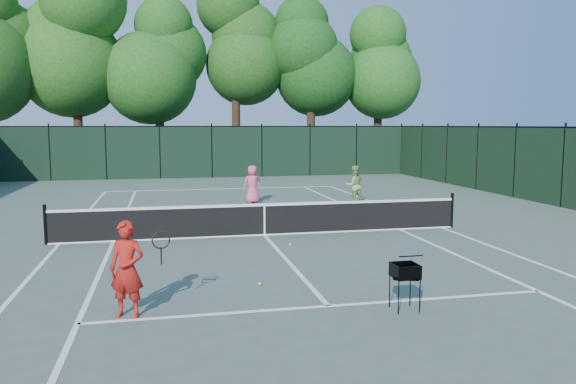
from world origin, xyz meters
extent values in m
plane|color=#49594D|center=(0.00, 0.00, 0.00)|extent=(90.00, 90.00, 0.00)
cube|color=white|center=(-5.49, 0.00, 0.00)|extent=(0.10, 23.77, 0.01)
cube|color=white|center=(5.49, 0.00, 0.00)|extent=(0.10, 23.77, 0.01)
cube|color=white|center=(-4.12, 0.00, 0.00)|extent=(0.10, 23.77, 0.01)
cube|color=white|center=(4.12, 0.00, 0.00)|extent=(0.10, 23.77, 0.01)
cube|color=white|center=(0.00, 11.88, 0.00)|extent=(10.97, 0.10, 0.01)
cube|color=white|center=(0.00, -6.40, 0.00)|extent=(8.23, 0.10, 0.01)
cube|color=white|center=(0.00, 6.40, 0.00)|extent=(8.23, 0.10, 0.01)
cube|color=white|center=(0.00, 0.00, 0.00)|extent=(0.10, 12.80, 0.01)
cube|color=black|center=(0.00, 0.00, 0.46)|extent=(11.60, 0.03, 0.85)
cube|color=white|center=(0.00, 0.00, 0.88)|extent=(11.60, 0.05, 0.07)
cube|color=white|center=(0.00, 0.00, 0.02)|extent=(11.60, 0.05, 0.04)
cube|color=white|center=(0.00, 0.00, 0.46)|extent=(0.05, 0.04, 0.91)
cylinder|color=black|center=(-5.80, 0.00, 0.53)|extent=(0.09, 0.09, 1.06)
cylinder|color=black|center=(5.80, 0.00, 0.53)|extent=(0.09, 0.09, 1.06)
cube|color=black|center=(0.00, 18.00, 1.50)|extent=(24.00, 0.05, 3.00)
cylinder|color=black|center=(-8.00, 22.00, 2.40)|extent=(0.56, 0.56, 4.80)
ellipsoid|color=#1C4D16|center=(-8.00, 22.00, 8.71)|extent=(6.80, 6.80, 10.54)
cylinder|color=black|center=(-3.00, 21.80, 2.15)|extent=(0.56, 0.56, 4.30)
ellipsoid|color=#184B15|center=(-3.00, 21.80, 7.75)|extent=(6.00, 6.00, 9.30)
cylinder|color=black|center=(2.00, 22.30, 2.50)|extent=(0.56, 0.56, 5.00)
ellipsoid|color=#1A4614|center=(2.00, 22.30, 9.03)|extent=(7.00, 7.00, 10.85)
cylinder|color=black|center=(7.00, 21.60, 2.30)|extent=(0.56, 0.56, 4.60)
ellipsoid|color=#124013|center=(7.00, 21.60, 8.16)|extent=(6.20, 6.20, 9.61)
cylinder|color=black|center=(12.00, 22.10, 2.20)|extent=(0.56, 0.56, 4.40)
ellipsoid|color=#194F16|center=(12.00, 22.10, 7.74)|extent=(5.80, 5.80, 8.99)
imported|color=red|center=(-3.35, -6.22, 0.79)|extent=(0.68, 0.57, 1.59)
cylinder|color=black|center=(-2.80, -6.06, 0.95)|extent=(0.03, 0.03, 0.30)
torus|color=black|center=(-2.80, -6.06, 1.22)|extent=(0.30, 0.10, 0.30)
imported|color=#EE5487|center=(0.68, 6.65, 0.76)|extent=(0.80, 0.58, 1.52)
imported|color=#88B45A|center=(4.45, 5.18, 0.77)|extent=(0.80, 0.65, 1.55)
cylinder|color=black|center=(1.01, -7.06, 0.28)|extent=(0.02, 0.02, 0.56)
cylinder|color=black|center=(1.39, -7.06, 0.28)|extent=(0.02, 0.02, 0.56)
cylinder|color=black|center=(1.01, -6.68, 0.28)|extent=(0.02, 0.02, 0.56)
cylinder|color=black|center=(1.39, -6.68, 0.28)|extent=(0.02, 0.02, 0.56)
cube|color=black|center=(1.20, -6.87, 0.68)|extent=(0.53, 0.53, 0.24)
sphere|color=yellow|center=(1.20, -6.87, 0.62)|extent=(0.06, 0.06, 0.06)
sphere|color=yellow|center=(1.20, -6.87, 0.62)|extent=(0.06, 0.06, 0.06)
sphere|color=yellow|center=(1.20, -6.87, 0.62)|extent=(0.06, 0.06, 0.06)
sphere|color=yellow|center=(1.20, -6.87, 0.62)|extent=(0.06, 0.06, 0.06)
sphere|color=yellow|center=(1.20, -6.87, 0.62)|extent=(0.06, 0.06, 0.06)
sphere|color=yellow|center=(1.20, -6.87, 0.62)|extent=(0.06, 0.06, 0.06)
sphere|color=yellow|center=(1.20, -6.87, 0.62)|extent=(0.06, 0.06, 0.06)
sphere|color=yellow|center=(1.20, -6.87, 0.62)|extent=(0.06, 0.06, 0.06)
sphere|color=yellow|center=(1.20, -6.87, 0.62)|extent=(0.06, 0.06, 0.06)
sphere|color=yellow|center=(1.20, -6.87, 0.62)|extent=(0.06, 0.06, 0.06)
sphere|color=yellow|center=(1.20, -6.87, 0.62)|extent=(0.06, 0.06, 0.06)
sphere|color=yellow|center=(1.20, -6.87, 0.62)|extent=(0.06, 0.06, 0.06)
sphere|color=yellow|center=(1.20, -6.87, 0.62)|extent=(0.06, 0.06, 0.06)
sphere|color=yellow|center=(1.20, -6.87, 0.62)|extent=(0.06, 0.06, 0.06)
sphere|color=yellow|center=(1.20, -6.87, 0.62)|extent=(0.06, 0.06, 0.06)
sphere|color=#DDEE30|center=(-0.96, -4.92, 0.03)|extent=(0.07, 0.07, 0.07)
sphere|color=#C4E22E|center=(0.41, -1.51, 0.03)|extent=(0.07, 0.07, 0.07)
camera|label=1|loc=(-2.69, -15.43, 3.12)|focal=35.00mm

